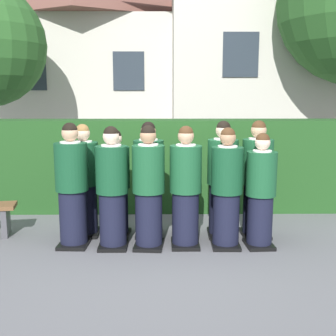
% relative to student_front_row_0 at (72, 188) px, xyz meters
% --- Properties ---
extents(ground_plane, '(60.00, 60.00, 0.00)m').
position_rel_student_front_row_0_xyz_m(ground_plane, '(1.30, -0.06, -0.81)').
color(ground_plane, slate).
extents(student_front_row_0, '(0.44, 0.50, 1.69)m').
position_rel_student_front_row_0_xyz_m(student_front_row_0, '(0.00, 0.00, 0.00)').
color(student_front_row_0, black).
rests_on(student_front_row_0, ground).
extents(student_front_row_1, '(0.43, 0.47, 1.65)m').
position_rel_student_front_row_0_xyz_m(student_front_row_1, '(0.55, -0.06, -0.02)').
color(student_front_row_1, black).
rests_on(student_front_row_1, ground).
extents(student_front_row_2, '(0.43, 0.51, 1.66)m').
position_rel_student_front_row_0_xyz_m(student_front_row_2, '(1.03, -0.07, -0.02)').
color(student_front_row_2, black).
rests_on(student_front_row_2, ground).
extents(student_front_row_3, '(0.43, 0.47, 1.65)m').
position_rel_student_front_row_0_xyz_m(student_front_row_3, '(1.53, -0.04, -0.02)').
color(student_front_row_3, black).
rests_on(student_front_row_3, ground).
extents(student_front_row_4, '(0.42, 0.47, 1.63)m').
position_rel_student_front_row_0_xyz_m(student_front_row_4, '(2.08, -0.06, -0.03)').
color(student_front_row_4, black).
rests_on(student_front_row_4, ground).
extents(student_front_row_5, '(0.40, 0.46, 1.56)m').
position_rel_student_front_row_0_xyz_m(student_front_row_5, '(2.54, -0.07, -0.07)').
color(student_front_row_5, black).
rests_on(student_front_row_5, ground).
extents(student_rear_row_0, '(0.43, 0.52, 1.64)m').
position_rel_student_front_row_0_xyz_m(student_rear_row_0, '(0.08, 0.45, -0.03)').
color(student_rear_row_0, black).
rests_on(student_rear_row_0, ground).
extents(student_rear_row_1, '(0.41, 0.48, 1.57)m').
position_rel_student_front_row_0_xyz_m(student_rear_row_1, '(0.54, 0.41, -0.06)').
color(student_rear_row_1, black).
rests_on(student_rear_row_1, ground).
extents(student_rear_row_2, '(0.44, 0.53, 1.67)m').
position_rel_student_front_row_0_xyz_m(student_rear_row_2, '(1.02, 0.43, -0.01)').
color(student_rear_row_2, black).
rests_on(student_rear_row_2, ground).
extents(student_rear_row_3, '(0.41, 0.50, 1.58)m').
position_rel_student_front_row_0_xyz_m(student_rear_row_3, '(1.56, 0.42, -0.05)').
color(student_rear_row_3, black).
rests_on(student_rear_row_3, ground).
extents(student_rear_row_4, '(0.44, 0.53, 1.69)m').
position_rel_student_front_row_0_xyz_m(student_rear_row_4, '(2.09, 0.40, -0.00)').
color(student_rear_row_4, black).
rests_on(student_rear_row_4, ground).
extents(student_rear_row_5, '(0.44, 0.50, 1.69)m').
position_rel_student_front_row_0_xyz_m(student_rear_row_5, '(2.58, 0.38, 0.00)').
color(student_rear_row_5, black).
rests_on(student_rear_row_5, ground).
extents(hedge, '(7.90, 0.70, 1.61)m').
position_rel_student_front_row_0_xyz_m(hedge, '(1.30, 1.85, -0.00)').
color(hedge, '#214C1E').
rests_on(hedge, ground).
extents(school_building_main, '(6.67, 3.57, 6.24)m').
position_rel_student_front_row_0_xyz_m(school_building_main, '(-1.17, 8.71, 2.40)').
color(school_building_main, beige).
rests_on(school_building_main, ground).
extents(school_building_annex, '(6.46, 3.43, 6.70)m').
position_rel_student_front_row_0_xyz_m(school_building_annex, '(4.56, 6.98, 2.63)').
color(school_building_annex, beige).
rests_on(school_building_annex, ground).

